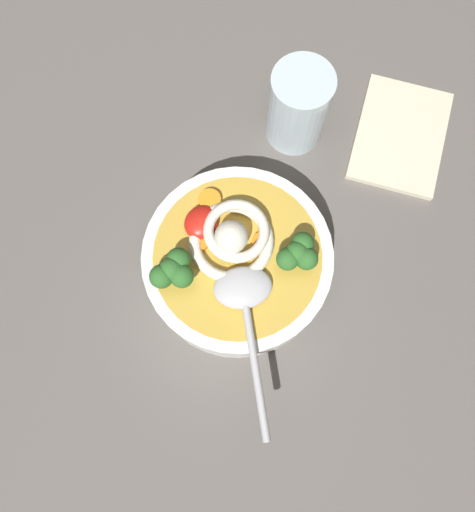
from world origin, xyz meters
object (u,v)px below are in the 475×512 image
object	(u,v)px
soup_bowl	(237,263)
soup_spoon	(245,301)
folded_napkin	(400,136)
drinking_glass	(298,107)
noodle_pile	(232,234)

from	to	relation	value
soup_bowl	soup_spoon	bearing A→B (deg)	-139.43
soup_spoon	folded_napkin	world-z (taller)	soup_spoon
drinking_glass	folded_napkin	size ratio (longest dim) A/B	0.74
soup_bowl	soup_spoon	size ratio (longest dim) A/B	1.33
soup_spoon	drinking_glass	xyz separation A→B (cm)	(22.82, 6.84, -2.00)
soup_spoon	drinking_glass	world-z (taller)	drinking_glass
drinking_glass	folded_napkin	distance (cm)	14.21
soup_spoon	folded_napkin	distance (cm)	30.24
noodle_pile	soup_spoon	distance (cm)	7.04
soup_bowl	soup_spoon	xyz separation A→B (cm)	(-3.75, -3.21, 4.00)
folded_napkin	soup_spoon	bearing A→B (deg)	170.34
noodle_pile	folded_napkin	world-z (taller)	noodle_pile
noodle_pile	soup_bowl	bearing A→B (deg)	-133.39
soup_bowl	folded_napkin	distance (cm)	26.70
soup_spoon	drinking_glass	bearing A→B (deg)	156.10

